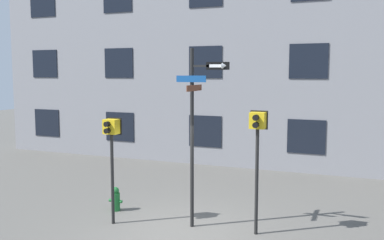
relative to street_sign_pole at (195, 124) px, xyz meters
The scene contains 5 objects.
ground_plane 2.57m from the street_sign_pole, 117.95° to the right, with size 60.00×60.00×0.00m, color #595651.
street_sign_pole is the anchor object (origin of this frame).
pedestrian_signal_left 2.10m from the street_sign_pole, 164.78° to the right, with size 0.41×0.40×2.65m.
pedestrian_signal_right 1.52m from the street_sign_pole, ahead, with size 0.41×0.40×2.89m.
fire_hydrant 3.34m from the street_sign_pole, behind, with size 0.40×0.24×0.66m.
Camera 1 is at (3.88, -9.03, 3.75)m, focal length 40.00 mm.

